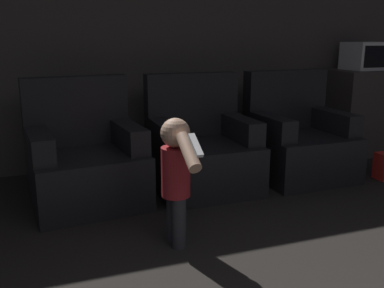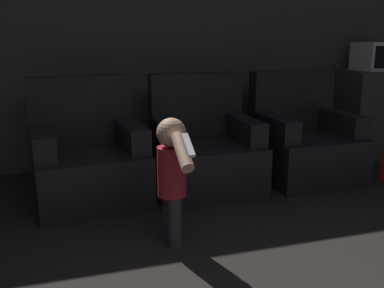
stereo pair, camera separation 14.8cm
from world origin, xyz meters
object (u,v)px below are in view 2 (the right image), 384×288
person_toddler (172,172)px  microwave (378,56)px  armchair_left (88,160)px  armchair_middle (204,151)px  armchair_right (303,143)px

person_toddler → microwave: (2.74, 1.52, 0.61)m
armchair_left → microwave: 3.33m
microwave → armchair_left: bearing=-170.3°
person_toddler → microwave: size_ratio=1.81×
armchair_left → microwave: (3.19, 0.54, 0.77)m
person_toddler → microwave: bearing=-63.5°
microwave → armchair_middle: bearing=-166.1°
armchair_middle → armchair_right: size_ratio=1.00×
armchair_left → person_toddler: (0.46, -0.98, 0.15)m
armchair_left → armchair_middle: same height
armchair_middle → armchair_right: bearing=0.3°
person_toddler → armchair_left: bearing=22.5°
armchair_middle → armchair_right: (0.99, -0.00, 0.00)m
armchair_left → person_toddler: size_ratio=1.20×
armchair_middle → person_toddler: (-0.54, -0.98, 0.15)m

